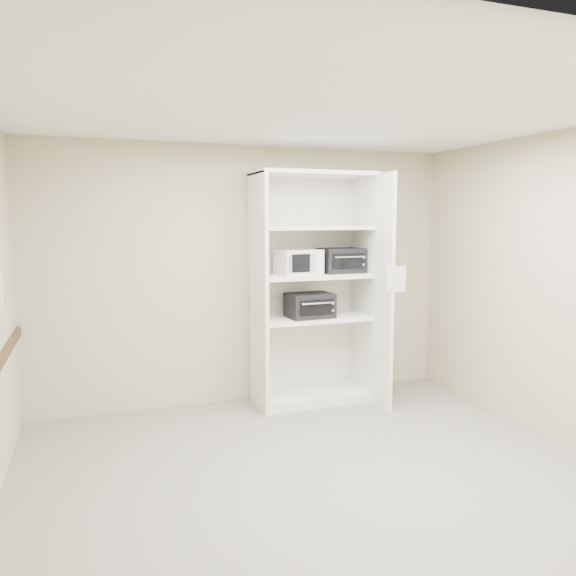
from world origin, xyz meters
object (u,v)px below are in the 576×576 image
object	(u,v)px
microwave	(298,262)
toaster_oven_lower	(310,305)
toaster_oven_upper	(341,260)
shelving_unit	(316,296)

from	to	relation	value
microwave	toaster_oven_lower	distance (m)	0.47
toaster_oven_upper	shelving_unit	bearing A→B (deg)	-178.84
toaster_oven_lower	microwave	bearing A→B (deg)	141.98
shelving_unit	toaster_oven_upper	distance (m)	0.47
shelving_unit	microwave	size ratio (longest dim) A/B	5.66
toaster_oven_upper	toaster_oven_lower	distance (m)	0.60
toaster_oven_upper	toaster_oven_lower	size ratio (longest dim) A/B	0.99
toaster_oven_upper	toaster_oven_lower	world-z (taller)	toaster_oven_upper
shelving_unit	toaster_oven_lower	xyz separation A→B (m)	(-0.10, -0.06, -0.08)
shelving_unit	microwave	world-z (taller)	shelving_unit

